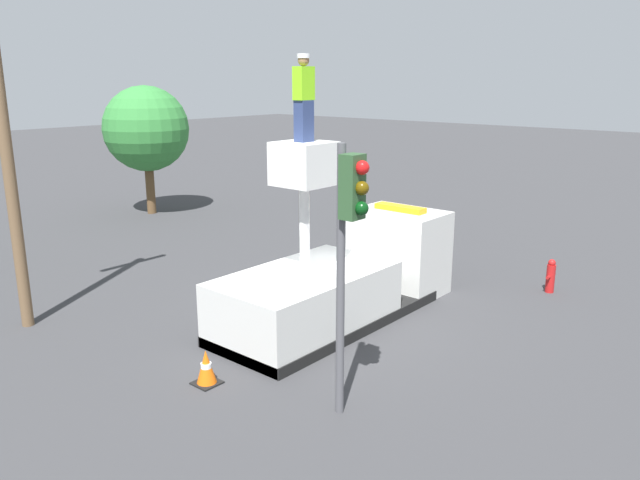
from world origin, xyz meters
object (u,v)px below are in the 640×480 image
object	(u,v)px
fire_hydrant	(551,276)
traffic_cone_rear	(206,368)
bucket_truck	(341,281)
utility_pole	(2,120)
tree_left_bg	(146,129)
worker	(304,98)
traffic_light_pole	(349,229)

from	to	relation	value
fire_hydrant	traffic_cone_rear	xyz separation A→B (m)	(-9.17, 2.91, -0.13)
bucket_truck	utility_pole	xyz separation A→B (m)	(-5.10, 5.10, 3.75)
traffic_cone_rear	tree_left_bg	size ratio (longest dim) A/B	0.13
bucket_truck	fire_hydrant	xyz separation A→B (m)	(4.90, -3.14, -0.44)
traffic_cone_rear	bucket_truck	bearing A→B (deg)	3.07
tree_left_bg	fire_hydrant	bearing A→B (deg)	-86.65
fire_hydrant	tree_left_bg	distance (m)	16.69
worker	tree_left_bg	xyz separation A→B (m)	(5.21, 13.24, -1.62)
bucket_truck	worker	xyz separation A→B (m)	(-1.27, 0.00, 4.21)
traffic_light_pole	tree_left_bg	bearing A→B (deg)	65.36
traffic_light_pole	tree_left_bg	size ratio (longest dim) A/B	0.87
bucket_truck	traffic_light_pole	distance (m)	5.07
bucket_truck	utility_pole	world-z (taller)	utility_pole
traffic_cone_rear	utility_pole	bearing A→B (deg)	98.87
traffic_light_pole	utility_pole	bearing A→B (deg)	101.66
worker	tree_left_bg	distance (m)	14.32
traffic_light_pole	traffic_cone_rear	bearing A→B (deg)	107.11
traffic_cone_rear	tree_left_bg	distance (m)	16.09
fire_hydrant	utility_pole	size ratio (longest dim) A/B	0.10
bucket_truck	traffic_cone_rear	xyz separation A→B (m)	(-4.27, -0.23, -0.56)
traffic_light_pole	tree_left_bg	xyz separation A→B (m)	(7.39, 16.12, 0.25)
worker	utility_pole	bearing A→B (deg)	126.89
traffic_light_pole	traffic_cone_rear	size ratio (longest dim) A/B	6.80
traffic_light_pole	traffic_cone_rear	xyz separation A→B (m)	(-0.81, 2.65, -2.91)
tree_left_bg	worker	bearing A→B (deg)	-111.48
utility_pole	bucket_truck	bearing A→B (deg)	-44.99
bucket_truck	traffic_cone_rear	world-z (taller)	bucket_truck
traffic_light_pole	fire_hydrant	world-z (taller)	traffic_light_pole
bucket_truck	fire_hydrant	world-z (taller)	bucket_truck
traffic_cone_rear	worker	bearing A→B (deg)	4.37
traffic_light_pole	fire_hydrant	xyz separation A→B (m)	(8.35, -0.27, -2.78)
fire_hydrant	tree_left_bg	world-z (taller)	tree_left_bg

